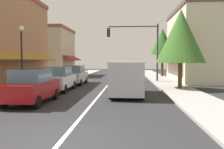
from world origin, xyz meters
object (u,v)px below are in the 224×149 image
object	(u,v)px
parked_car_third_left	(75,75)
traffic_signal_mast_arm	(140,42)
tree_right_near	(181,36)
street_lamp_left_near	(22,48)
parked_car_nearest_left	(32,86)
parked_car_second_left	(59,79)
tree_right_far	(163,42)
van_in_lane	(127,77)

from	to	relation	value
parked_car_third_left	traffic_signal_mast_arm	bearing A→B (deg)	25.51
traffic_signal_mast_arm	tree_right_near	xyz separation A→B (m)	(2.75, -6.01, -0.00)
traffic_signal_mast_arm	street_lamp_left_near	distance (m)	12.44
parked_car_nearest_left	street_lamp_left_near	xyz separation A→B (m)	(-2.01, 3.27, 2.15)
parked_car_third_left	tree_right_near	bearing A→B (deg)	-18.98
parked_car_second_left	tree_right_near	distance (m)	9.66
tree_right_near	tree_right_far	bearing A→B (deg)	87.52
van_in_lane	parked_car_nearest_left	bearing A→B (deg)	-145.26
traffic_signal_mast_arm	tree_right_near	distance (m)	6.61
van_in_lane	parked_car_second_left	bearing A→B (deg)	161.40
parked_car_second_left	van_in_lane	xyz separation A→B (m)	(4.97, -1.80, 0.27)
traffic_signal_mast_arm	tree_right_far	bearing A→B (deg)	66.70
van_in_lane	tree_right_near	world-z (taller)	tree_right_near
tree_right_near	traffic_signal_mast_arm	bearing A→B (deg)	114.61
street_lamp_left_near	tree_right_near	size ratio (longest dim) A/B	0.73
traffic_signal_mast_arm	parked_car_nearest_left	bearing A→B (deg)	-115.90
parked_car_nearest_left	traffic_signal_mast_arm	distance (m)	14.38
street_lamp_left_near	tree_right_near	distance (m)	11.44
tree_right_near	parked_car_nearest_left	bearing A→B (deg)	-143.31
parked_car_nearest_left	tree_right_near	size ratio (longest dim) A/B	0.68
parked_car_second_left	street_lamp_left_near	distance (m)	3.36
parked_car_nearest_left	traffic_signal_mast_arm	world-z (taller)	traffic_signal_mast_arm
van_in_lane	tree_right_far	world-z (taller)	tree_right_far
van_in_lane	tree_right_near	xyz separation A→B (m)	(4.02, 3.41, 2.90)
parked_car_third_left	van_in_lane	xyz separation A→B (m)	(4.87, -6.55, 0.27)
parked_car_second_left	street_lamp_left_near	xyz separation A→B (m)	(-1.90, -1.74, 2.15)
van_in_lane	street_lamp_left_near	xyz separation A→B (m)	(-6.87, 0.06, 1.89)
van_in_lane	tree_right_far	size ratio (longest dim) A/B	0.81
tree_right_near	van_in_lane	bearing A→B (deg)	-139.69
parked_car_nearest_left	tree_right_far	size ratio (longest dim) A/B	0.63
tree_right_near	tree_right_far	world-z (taller)	tree_right_far
parked_car_nearest_left	parked_car_second_left	xyz separation A→B (m)	(-0.11, 5.01, 0.00)
street_lamp_left_near	parked_car_second_left	bearing A→B (deg)	42.54
traffic_signal_mast_arm	parked_car_third_left	bearing A→B (deg)	-155.00
parked_car_nearest_left	van_in_lane	xyz separation A→B (m)	(4.86, 3.21, 0.27)
parked_car_second_left	parked_car_nearest_left	bearing A→B (deg)	-89.41
van_in_lane	parked_car_third_left	bearing A→B (deg)	127.94
parked_car_third_left	tree_right_near	distance (m)	9.94
parked_car_second_left	tree_right_near	xyz separation A→B (m)	(8.99, 1.61, 3.17)
traffic_signal_mast_arm	tree_right_far	distance (m)	8.49
parked_car_nearest_left	traffic_signal_mast_arm	bearing A→B (deg)	64.40
parked_car_third_left	street_lamp_left_near	distance (m)	7.13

